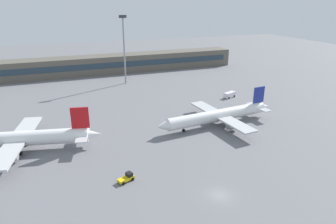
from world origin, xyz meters
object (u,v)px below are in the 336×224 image
object	(u,v)px
airplane_mid	(12,139)
service_van_white	(230,95)
floodlight_tower_west	(124,46)
baggage_tug_yellow	(127,178)
airplane_near	(217,116)

from	to	relation	value
airplane_mid	service_van_white	size ratio (longest dim) A/B	7.83
airplane_mid	floodlight_tower_west	size ratio (longest dim) A/B	1.46
baggage_tug_yellow	floodlight_tower_west	distance (m)	82.24
baggage_tug_yellow	service_van_white	world-z (taller)	service_van_white
airplane_near	floodlight_tower_west	world-z (taller)	floodlight_tower_west
service_van_white	airplane_near	bearing A→B (deg)	-129.22
service_van_white	floodlight_tower_west	world-z (taller)	floodlight_tower_west
baggage_tug_yellow	service_van_white	xyz separation A→B (m)	(51.61, 42.82, 0.31)
airplane_near	floodlight_tower_west	distance (m)	61.66
airplane_near	airplane_mid	xyz separation A→B (m)	(-56.58, 3.40, 0.24)
baggage_tug_yellow	airplane_near	bearing A→B (deg)	31.28
airplane_near	baggage_tug_yellow	xyz separation A→B (m)	(-33.05, -20.08, -2.28)
airplane_mid	floodlight_tower_west	bearing A→B (deg)	52.42
baggage_tug_yellow	service_van_white	size ratio (longest dim) A/B	0.70
floodlight_tower_west	airplane_near	bearing A→B (deg)	-76.23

